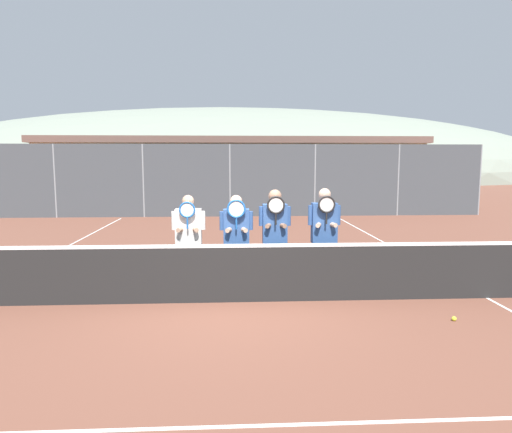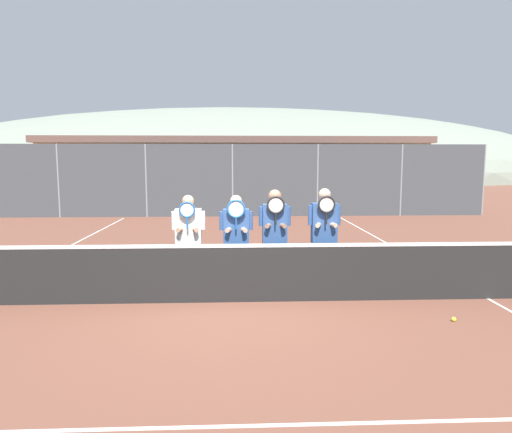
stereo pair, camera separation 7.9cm
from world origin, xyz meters
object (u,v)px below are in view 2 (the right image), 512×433
object	(u,v)px
car_far_left	(112,190)
car_right_of_center	(413,188)
player_leftmost	(189,236)
tennis_ball_on_court	(454,319)
player_center_left	(236,236)
car_center	(315,190)
player_rightmost	(324,232)
car_left_of_center	(214,190)
player_center_right	(275,231)

from	to	relation	value
car_far_left	car_right_of_center	world-z (taller)	car_right_of_center
player_leftmost	tennis_ball_on_court	world-z (taller)	player_leftmost
player_center_left	car_center	distance (m)	14.23
player_leftmost	player_rightmost	xyz separation A→B (m)	(2.34, -0.06, 0.06)
player_center_left	car_right_of_center	world-z (taller)	car_right_of_center
player_leftmost	car_left_of_center	world-z (taller)	car_left_of_center
player_rightmost	car_center	distance (m)	13.88
car_right_of_center	tennis_ball_on_court	distance (m)	16.49
car_center	car_left_of_center	bearing A→B (deg)	177.79
car_far_left	car_center	bearing A→B (deg)	-1.88
player_center_left	player_center_right	size ratio (longest dim) A/B	0.95
player_center_left	player_rightmost	bearing A→B (deg)	0.83
player_center_right	player_rightmost	world-z (taller)	player_rightmost
player_leftmost	tennis_ball_on_court	distance (m)	4.36
player_center_left	car_center	xyz separation A→B (m)	(3.75, 13.72, -0.11)
car_right_of_center	tennis_ball_on_court	bearing A→B (deg)	-109.39
player_rightmost	car_center	xyz separation A→B (m)	(2.22, 13.70, -0.17)
car_far_left	car_center	size ratio (longest dim) A/B	1.01
player_leftmost	car_right_of_center	size ratio (longest dim) A/B	0.38
player_leftmost	player_rightmost	size ratio (longest dim) A/B	0.94
player_center_right	tennis_ball_on_court	distance (m)	3.11
player_rightmost	car_far_left	distance (m)	15.83
car_far_left	tennis_ball_on_court	bearing A→B (deg)	-60.14
player_leftmost	player_center_right	bearing A→B (deg)	-0.25
car_left_of_center	tennis_ball_on_court	size ratio (longest dim) A/B	65.35
car_center	tennis_ball_on_court	distance (m)	15.31
car_center	car_right_of_center	size ratio (longest dim) A/B	0.92
tennis_ball_on_court	car_left_of_center	bearing A→B (deg)	105.00
player_leftmost	player_center_left	size ratio (longest dim) A/B	1.00
player_rightmost	tennis_ball_on_court	bearing A→B (deg)	-44.64
player_center_right	player_leftmost	bearing A→B (deg)	179.75
car_center	car_right_of_center	xyz separation A→B (m)	(4.83, 0.26, 0.05)
player_center_left	car_center	world-z (taller)	car_center
player_center_left	car_left_of_center	bearing A→B (deg)	94.25
player_center_right	player_rightmost	size ratio (longest dim) A/B	0.99
car_left_of_center	tennis_ball_on_court	distance (m)	16.02
player_leftmost	car_far_left	size ratio (longest dim) A/B	0.40
player_center_left	tennis_ball_on_court	distance (m)	3.61
car_right_of_center	tennis_ball_on_court	xyz separation A→B (m)	(-5.47, -15.53, -0.92)
player_center_right	tennis_ball_on_court	world-z (taller)	player_center_right
player_leftmost	car_right_of_center	world-z (taller)	car_right_of_center
player_center_right	car_right_of_center	size ratio (longest dim) A/B	0.40
player_center_right	car_far_left	world-z (taller)	player_center_right
car_far_left	car_left_of_center	world-z (taller)	car_far_left
player_center_left	car_left_of_center	size ratio (longest dim) A/B	0.38
player_rightmost	car_far_left	world-z (taller)	player_rightmost
player_rightmost	tennis_ball_on_court	xyz separation A→B (m)	(1.59, -1.57, -1.04)
car_center	tennis_ball_on_court	size ratio (longest dim) A/B	61.25
player_center_right	tennis_ball_on_court	bearing A→B (deg)	-33.66
player_center_left	car_left_of_center	xyz separation A→B (m)	(-1.03, 13.91, -0.12)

